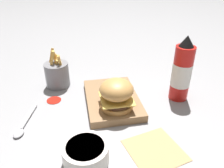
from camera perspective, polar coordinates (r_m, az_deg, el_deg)
ground_plane at (r=0.83m, az=-1.52°, el=-3.76°), size 6.00×6.00×0.00m
serving_board at (r=0.80m, az=0.00°, el=-3.97°), size 0.27×0.18×0.03m
burger at (r=0.71m, az=1.19°, el=-2.53°), size 0.11×0.11×0.10m
ketchup_bottle at (r=0.82m, az=17.76°, el=3.07°), size 0.07×0.07×0.24m
fries_basket at (r=0.91m, az=-14.14°, el=2.54°), size 0.10×0.10×0.15m
side_bowl at (r=0.58m, az=-6.89°, el=-17.49°), size 0.12×0.12×0.05m
spoon at (r=0.74m, az=-22.39°, el=-10.44°), size 0.17×0.06×0.01m
ketchup_puddle at (r=0.84m, az=-14.93°, el=-4.07°), size 0.05×0.05×0.00m
parchment_square at (r=0.63m, az=11.11°, el=-16.56°), size 0.17×0.17×0.00m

